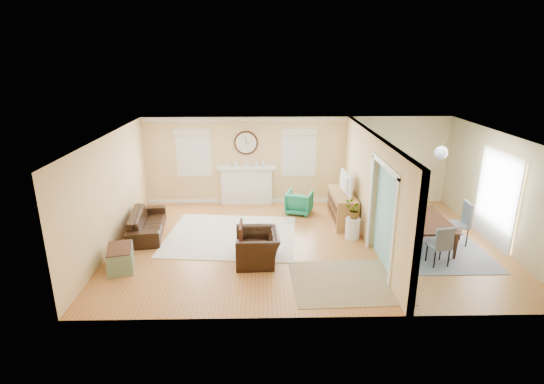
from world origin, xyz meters
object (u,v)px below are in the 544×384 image
object	(u,v)px
eames_chair	(258,247)
dining_table	(425,231)
credenza	(342,207)
green_chair	(299,202)
sofa	(147,223)

from	to	relation	value
eames_chair	dining_table	xyz separation A→B (m)	(3.95, 0.85, -0.02)
credenza	eames_chair	bearing A→B (deg)	-134.07
green_chair	credenza	distance (m)	1.27
green_chair	credenza	bearing A→B (deg)	168.95
green_chair	credenza	world-z (taller)	credenza
sofa	green_chair	bearing A→B (deg)	-78.73
sofa	dining_table	bearing A→B (deg)	-104.20
sofa	eames_chair	xyz separation A→B (m)	(2.78, -1.59, 0.06)
sofa	eames_chair	size ratio (longest dim) A/B	1.86
eames_chair	credenza	xyz separation A→B (m)	(2.25, 2.32, 0.06)
credenza	sofa	bearing A→B (deg)	-171.74
credenza	green_chair	bearing A→B (deg)	150.15
eames_chair	green_chair	bearing A→B (deg)	156.63
dining_table	green_chair	bearing A→B (deg)	53.41
sofa	dining_table	distance (m)	6.78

